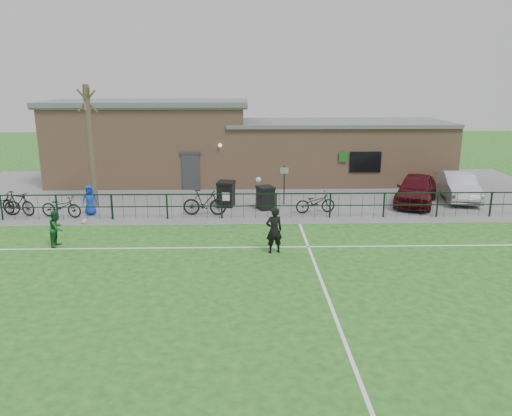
{
  "coord_description": "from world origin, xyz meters",
  "views": [
    {
      "loc": [
        -0.49,
        -14.15,
        6.4
      ],
      "look_at": [
        0.0,
        5.0,
        1.3
      ],
      "focal_mm": 35.0,
      "sensor_mm": 36.0,
      "label": 1
    }
  ],
  "objects_px": {
    "bicycle_e": "(315,202)",
    "ball_ground": "(84,222)",
    "spectator_child": "(90,200)",
    "outfield_player": "(57,229)",
    "bicycle_d": "(205,202)",
    "bicycle_b": "(18,203)",
    "bicycle_c": "(61,206)",
    "car_maroon": "(416,189)",
    "bare_tree": "(91,147)",
    "wheelie_bin_left": "(226,195)",
    "car_silver": "(458,186)",
    "sign_post": "(284,185)",
    "wheelie_bin_right": "(265,199)"
  },
  "relations": [
    {
      "from": "bicycle_c",
      "to": "bicycle_d",
      "type": "relative_size",
      "value": 0.95
    },
    {
      "from": "car_maroon",
      "to": "spectator_child",
      "type": "relative_size",
      "value": 3.15
    },
    {
      "from": "bicycle_d",
      "to": "outfield_player",
      "type": "height_order",
      "value": "outfield_player"
    },
    {
      "from": "bicycle_c",
      "to": "spectator_child",
      "type": "xyz_separation_m",
      "value": [
        1.22,
        0.35,
        0.2
      ]
    },
    {
      "from": "car_maroon",
      "to": "car_silver",
      "type": "distance_m",
      "value": 2.7
    },
    {
      "from": "spectator_child",
      "to": "outfield_player",
      "type": "relative_size",
      "value": 1.0
    },
    {
      "from": "wheelie_bin_right",
      "to": "car_maroon",
      "type": "bearing_deg",
      "value": -13.23
    },
    {
      "from": "car_silver",
      "to": "bicycle_d",
      "type": "height_order",
      "value": "car_silver"
    },
    {
      "from": "spectator_child",
      "to": "ball_ground",
      "type": "height_order",
      "value": "spectator_child"
    },
    {
      "from": "wheelie_bin_right",
      "to": "outfield_player",
      "type": "bearing_deg",
      "value": -167.18
    },
    {
      "from": "bicycle_e",
      "to": "ball_ground",
      "type": "relative_size",
      "value": 8.48
    },
    {
      "from": "wheelie_bin_left",
      "to": "sign_post",
      "type": "relative_size",
      "value": 0.59
    },
    {
      "from": "wheelie_bin_left",
      "to": "bicycle_d",
      "type": "height_order",
      "value": "bicycle_d"
    },
    {
      "from": "bicycle_d",
      "to": "spectator_child",
      "type": "height_order",
      "value": "spectator_child"
    },
    {
      "from": "sign_post",
      "to": "bicycle_b",
      "type": "xyz_separation_m",
      "value": [
        -12.68,
        -1.7,
        -0.43
      ]
    },
    {
      "from": "car_maroon",
      "to": "bicycle_c",
      "type": "bearing_deg",
      "value": -148.29
    },
    {
      "from": "bicycle_e",
      "to": "ball_ground",
      "type": "xyz_separation_m",
      "value": [
        -10.54,
        -1.56,
        -0.41
      ]
    },
    {
      "from": "car_silver",
      "to": "bicycle_d",
      "type": "distance_m",
      "value": 13.5
    },
    {
      "from": "wheelie_bin_right",
      "to": "ball_ground",
      "type": "bearing_deg",
      "value": 176.12
    },
    {
      "from": "car_maroon",
      "to": "outfield_player",
      "type": "bearing_deg",
      "value": -134.2
    },
    {
      "from": "spectator_child",
      "to": "outfield_player",
      "type": "xyz_separation_m",
      "value": [
        0.03,
        -4.41,
        -0.02
      ]
    },
    {
      "from": "bicycle_c",
      "to": "spectator_child",
      "type": "height_order",
      "value": "spectator_child"
    },
    {
      "from": "car_maroon",
      "to": "bicycle_e",
      "type": "relative_size",
      "value": 2.32
    },
    {
      "from": "wheelie_bin_left",
      "to": "outfield_player",
      "type": "xyz_separation_m",
      "value": [
        -6.33,
        -5.9,
        0.1
      ]
    },
    {
      "from": "spectator_child",
      "to": "bicycle_b",
      "type": "bearing_deg",
      "value": 163.85
    },
    {
      "from": "car_maroon",
      "to": "bicycle_b",
      "type": "bearing_deg",
      "value": -150.18
    },
    {
      "from": "bicycle_c",
      "to": "car_maroon",
      "type": "bearing_deg",
      "value": -73.23
    },
    {
      "from": "bicycle_b",
      "to": "spectator_child",
      "type": "distance_m",
      "value": 3.39
    },
    {
      "from": "wheelie_bin_right",
      "to": "bicycle_c",
      "type": "xyz_separation_m",
      "value": [
        -9.53,
        -1.19,
        -0.02
      ]
    },
    {
      "from": "sign_post",
      "to": "bicycle_c",
      "type": "height_order",
      "value": "sign_post"
    },
    {
      "from": "sign_post",
      "to": "spectator_child",
      "type": "relative_size",
      "value": 1.41
    },
    {
      "from": "bare_tree",
      "to": "bicycle_e",
      "type": "relative_size",
      "value": 3.12
    },
    {
      "from": "bicycle_c",
      "to": "bicycle_d",
      "type": "distance_m",
      "value": 6.63
    },
    {
      "from": "bicycle_e",
      "to": "ball_ground",
      "type": "bearing_deg",
      "value": 89.57
    },
    {
      "from": "car_maroon",
      "to": "car_silver",
      "type": "xyz_separation_m",
      "value": [
        2.55,
        0.89,
        -0.03
      ]
    },
    {
      "from": "wheelie_bin_right",
      "to": "bicycle_c",
      "type": "bearing_deg",
      "value": 167.58
    },
    {
      "from": "bicycle_d",
      "to": "bicycle_e",
      "type": "height_order",
      "value": "bicycle_d"
    },
    {
      "from": "bare_tree",
      "to": "wheelie_bin_left",
      "type": "xyz_separation_m",
      "value": [
        6.63,
        -0.25,
        -2.39
      ]
    },
    {
      "from": "bicycle_b",
      "to": "ball_ground",
      "type": "relative_size",
      "value": 8.33
    },
    {
      "from": "wheelie_bin_left",
      "to": "bicycle_d",
      "type": "distance_m",
      "value": 1.92
    },
    {
      "from": "bare_tree",
      "to": "bicycle_d",
      "type": "height_order",
      "value": "bare_tree"
    },
    {
      "from": "sign_post",
      "to": "bicycle_e",
      "type": "height_order",
      "value": "sign_post"
    },
    {
      "from": "car_maroon",
      "to": "outfield_player",
      "type": "relative_size",
      "value": 3.16
    },
    {
      "from": "bare_tree",
      "to": "bicycle_d",
      "type": "xyz_separation_m",
      "value": [
        5.67,
        -1.91,
        -2.37
      ]
    },
    {
      "from": "bicycle_d",
      "to": "ball_ground",
      "type": "xyz_separation_m",
      "value": [
        -5.27,
        -1.27,
        -0.52
      ]
    },
    {
      "from": "spectator_child",
      "to": "wheelie_bin_right",
      "type": "bearing_deg",
      "value": -9.7
    },
    {
      "from": "bicycle_b",
      "to": "outfield_player",
      "type": "relative_size",
      "value": 1.34
    },
    {
      "from": "car_maroon",
      "to": "bicycle_c",
      "type": "height_order",
      "value": "car_maroon"
    },
    {
      "from": "bare_tree",
      "to": "outfield_player",
      "type": "bearing_deg",
      "value": -87.2
    },
    {
      "from": "bare_tree",
      "to": "outfield_player",
      "type": "distance_m",
      "value": 6.56
    }
  ]
}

